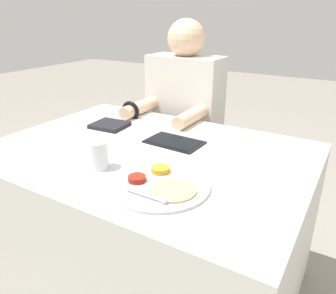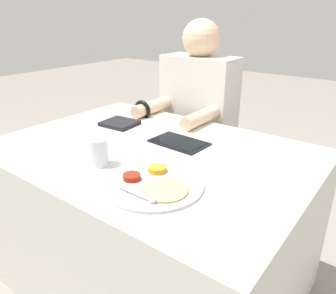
{
  "view_description": "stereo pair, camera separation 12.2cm",
  "coord_description": "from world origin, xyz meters",
  "px_view_note": "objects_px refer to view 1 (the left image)",
  "views": [
    {
      "loc": [
        0.71,
        -1.02,
        1.23
      ],
      "look_at": [
        0.13,
        -0.05,
        0.76
      ],
      "focal_mm": 35.0,
      "sensor_mm": 36.0,
      "label": 1
    },
    {
      "loc": [
        0.81,
        -0.95,
        1.23
      ],
      "look_at": [
        0.13,
        -0.05,
        0.76
      ],
      "focal_mm": 35.0,
      "sensor_mm": 36.0,
      "label": 2
    }
  ],
  "objects_px": {
    "person_diner": "(184,130)",
    "red_notebook": "(110,125)",
    "tablet_device": "(174,142)",
    "thali_tray": "(160,185)",
    "drinking_glass": "(98,155)"
  },
  "relations": [
    {
      "from": "red_notebook",
      "to": "tablet_device",
      "type": "height_order",
      "value": "red_notebook"
    },
    {
      "from": "tablet_device",
      "to": "person_diner",
      "type": "xyz_separation_m",
      "value": [
        -0.23,
        0.5,
        -0.14
      ]
    },
    {
      "from": "red_notebook",
      "to": "tablet_device",
      "type": "xyz_separation_m",
      "value": [
        0.38,
        -0.02,
        -0.0
      ]
    },
    {
      "from": "drinking_glass",
      "to": "person_diner",
      "type": "bearing_deg",
      "value": 97.55
    },
    {
      "from": "person_diner",
      "to": "drinking_glass",
      "type": "bearing_deg",
      "value": -82.45
    },
    {
      "from": "thali_tray",
      "to": "tablet_device",
      "type": "bearing_deg",
      "value": 113.04
    },
    {
      "from": "red_notebook",
      "to": "tablet_device",
      "type": "relative_size",
      "value": 0.7
    },
    {
      "from": "red_notebook",
      "to": "drinking_glass",
      "type": "xyz_separation_m",
      "value": [
        0.27,
        -0.37,
        0.04
      ]
    },
    {
      "from": "tablet_device",
      "to": "person_diner",
      "type": "bearing_deg",
      "value": 114.03
    },
    {
      "from": "red_notebook",
      "to": "person_diner",
      "type": "distance_m",
      "value": 0.53
    },
    {
      "from": "thali_tray",
      "to": "person_diner",
      "type": "bearing_deg",
      "value": 113.62
    },
    {
      "from": "tablet_device",
      "to": "drinking_glass",
      "type": "height_order",
      "value": "drinking_glass"
    },
    {
      "from": "thali_tray",
      "to": "tablet_device",
      "type": "relative_size",
      "value": 1.34
    },
    {
      "from": "tablet_device",
      "to": "drinking_glass",
      "type": "relative_size",
      "value": 2.41
    },
    {
      "from": "person_diner",
      "to": "red_notebook",
      "type": "bearing_deg",
      "value": -107.61
    }
  ]
}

